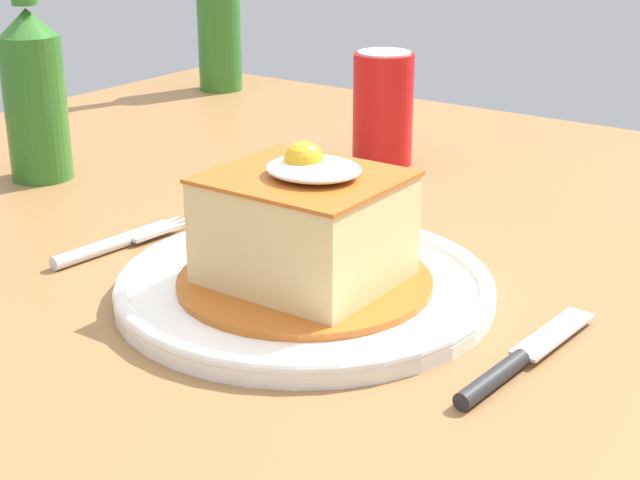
{
  "coord_description": "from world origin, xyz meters",
  "views": [
    {
      "loc": [
        0.39,
        -0.71,
        1.05
      ],
      "look_at": [
        -0.01,
        -0.14,
        0.79
      ],
      "focal_mm": 53.98,
      "sensor_mm": 36.0,
      "label": 1
    }
  ],
  "objects_px": {
    "soda_can": "(383,109)",
    "main_plate": "(305,286)",
    "knife": "(511,365)",
    "beer_bottle_green_far": "(219,22)",
    "beer_bottle_green": "(34,85)",
    "fork": "(111,245)"
  },
  "relations": [
    {
      "from": "fork",
      "to": "beer_bottle_green_far",
      "type": "height_order",
      "value": "beer_bottle_green_far"
    },
    {
      "from": "beer_bottle_green",
      "to": "beer_bottle_green_far",
      "type": "relative_size",
      "value": 1.0
    },
    {
      "from": "soda_can",
      "to": "beer_bottle_green",
      "type": "relative_size",
      "value": 0.47
    },
    {
      "from": "soda_can",
      "to": "beer_bottle_green_far",
      "type": "height_order",
      "value": "beer_bottle_green_far"
    },
    {
      "from": "fork",
      "to": "beer_bottle_green",
      "type": "distance_m",
      "value": 0.26
    },
    {
      "from": "beer_bottle_green",
      "to": "knife",
      "type": "bearing_deg",
      "value": -10.49
    },
    {
      "from": "knife",
      "to": "beer_bottle_green_far",
      "type": "relative_size",
      "value": 0.62
    },
    {
      "from": "main_plate",
      "to": "soda_can",
      "type": "relative_size",
      "value": 2.32
    },
    {
      "from": "soda_can",
      "to": "beer_bottle_green_far",
      "type": "bearing_deg",
      "value": 154.15
    },
    {
      "from": "beer_bottle_green",
      "to": "soda_can",
      "type": "bearing_deg",
      "value": 43.94
    },
    {
      "from": "knife",
      "to": "soda_can",
      "type": "relative_size",
      "value": 1.34
    },
    {
      "from": "knife",
      "to": "beer_bottle_green_far",
      "type": "xyz_separation_m",
      "value": [
        -0.73,
        0.56,
        0.09
      ]
    },
    {
      "from": "fork",
      "to": "knife",
      "type": "relative_size",
      "value": 0.86
    },
    {
      "from": "knife",
      "to": "beer_bottle_green",
      "type": "relative_size",
      "value": 0.62
    },
    {
      "from": "fork",
      "to": "soda_can",
      "type": "bearing_deg",
      "value": 82.5
    },
    {
      "from": "soda_can",
      "to": "beer_bottle_green",
      "type": "height_order",
      "value": "beer_bottle_green"
    },
    {
      "from": "fork",
      "to": "beer_bottle_green_far",
      "type": "bearing_deg",
      "value": 122.51
    },
    {
      "from": "main_plate",
      "to": "beer_bottle_green",
      "type": "distance_m",
      "value": 0.43
    },
    {
      "from": "soda_can",
      "to": "main_plate",
      "type": "bearing_deg",
      "value": -67.34
    },
    {
      "from": "main_plate",
      "to": "beer_bottle_green_far",
      "type": "xyz_separation_m",
      "value": [
        -0.55,
        0.54,
        0.09
      ]
    },
    {
      "from": "main_plate",
      "to": "beer_bottle_green",
      "type": "bearing_deg",
      "value": 167.85
    },
    {
      "from": "beer_bottle_green_far",
      "to": "knife",
      "type": "bearing_deg",
      "value": -37.6
    }
  ]
}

